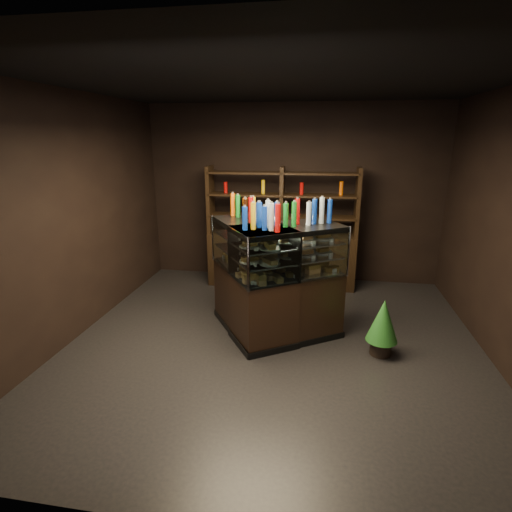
{
  "coord_description": "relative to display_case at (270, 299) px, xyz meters",
  "views": [
    {
      "loc": [
        0.51,
        -4.39,
        2.46
      ],
      "look_at": [
        -0.24,
        0.08,
        1.09
      ],
      "focal_mm": 28.0,
      "sensor_mm": 36.0,
      "label": 1
    }
  ],
  "objects": [
    {
      "name": "food_display",
      "position": [
        -0.0,
        -0.0,
        0.63
      ],
      "size": [
        1.42,
        1.12,
        0.45
      ],
      "color": "gold",
      "rests_on": "display_case"
    },
    {
      "name": "bottles_top",
      "position": [
        0.0,
        0.0,
        1.1
      ],
      "size": [
        1.24,
        0.98,
        0.3
      ],
      "color": "#147223",
      "rests_on": "display_case"
    },
    {
      "name": "room_shell",
      "position": [
        0.09,
        -0.25,
        1.46
      ],
      "size": [
        5.02,
        5.02,
        3.01
      ],
      "color": "black",
      "rests_on": "ground"
    },
    {
      "name": "ground",
      "position": [
        0.09,
        -0.25,
        -0.49
      ],
      "size": [
        5.0,
        5.0,
        0.0
      ],
      "primitive_type": "plane",
      "color": "black",
      "rests_on": "ground"
    },
    {
      "name": "potted_conifer",
      "position": [
        1.35,
        -0.3,
        -0.04
      ],
      "size": [
        0.36,
        0.36,
        0.78
      ],
      "rotation": [
        0.0,
        0.0,
        0.2
      ],
      "color": "black",
      "rests_on": "ground"
    },
    {
      "name": "display_case",
      "position": [
        0.0,
        0.0,
        0.0
      ],
      "size": [
        1.82,
        1.48,
        1.45
      ],
      "rotation": [
        0.0,
        0.0,
        -0.22
      ],
      "color": "black",
      "rests_on": "ground"
    },
    {
      "name": "back_shelving",
      "position": [
        -0.04,
        1.8,
        0.12
      ],
      "size": [
        2.46,
        0.48,
        2.0
      ],
      "rotation": [
        0.0,
        0.0,
        0.02
      ],
      "color": "black",
      "rests_on": "ground"
    }
  ]
}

